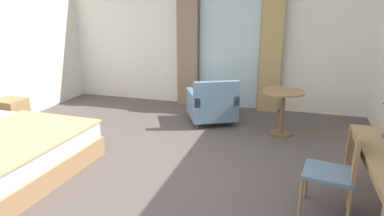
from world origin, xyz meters
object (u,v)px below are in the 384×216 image
(armchair_by_window, at_px, (212,105))
(nightstand, at_px, (12,114))
(desk_chair, at_px, (339,169))
(round_cafe_table, at_px, (283,102))

(armchair_by_window, bearing_deg, nightstand, -157.49)
(desk_chair, relative_size, armchair_by_window, 0.84)
(desk_chair, height_order, armchair_by_window, desk_chair)
(desk_chair, xyz_separation_m, armchair_by_window, (-1.80, 2.31, -0.17))
(desk_chair, bearing_deg, round_cafe_table, 106.27)
(desk_chair, bearing_deg, nightstand, 168.10)
(armchair_by_window, height_order, round_cafe_table, armchair_by_window)
(nightstand, distance_m, round_cafe_table, 4.41)
(round_cafe_table, bearing_deg, desk_chair, -73.73)
(desk_chair, xyz_separation_m, round_cafe_table, (-0.61, 2.10, 0.03))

